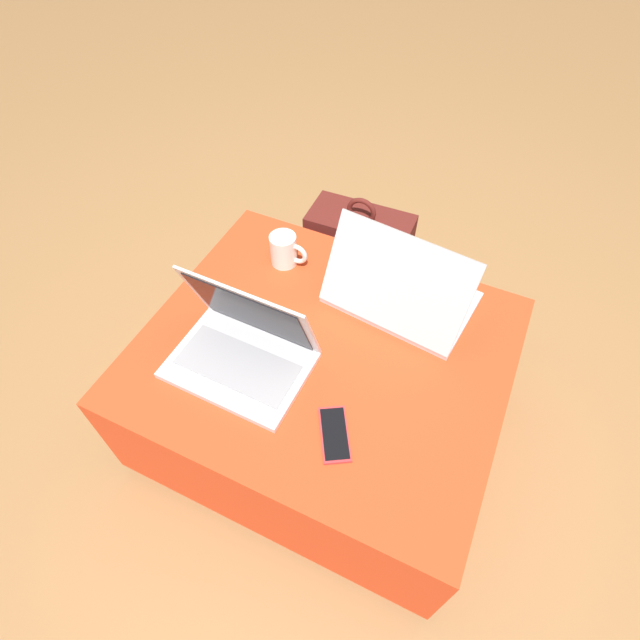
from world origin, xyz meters
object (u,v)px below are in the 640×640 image
Objects in this scene: laptop_far at (400,292)px; backpack at (358,261)px; cell_phone at (335,434)px; laptop_near at (243,347)px; coffee_mug at (285,250)px.

laptop_far is 0.47m from backpack.
laptop_far is at bearing 59.88° from cell_phone.
laptop_near reaches higher than coffee_mug.
laptop_near reaches higher than cell_phone.
cell_phone is at bearing -51.26° from coffee_mug.
laptop_far is 3.53× the size of coffee_mug.
cell_phone is 1.30× the size of coffee_mug.
laptop_near is 0.31m from cell_phone.
cell_phone is 0.32× the size of backpack.
cell_phone is 0.81m from backpack.
coffee_mug is (-0.36, 0.02, -0.00)m from laptop_far.
cell_phone is 0.57m from coffee_mug.
laptop_far is at bearing 50.45° from laptop_near.
laptop_near is 0.36m from coffee_mug.
laptop_far is 0.85× the size of backpack.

